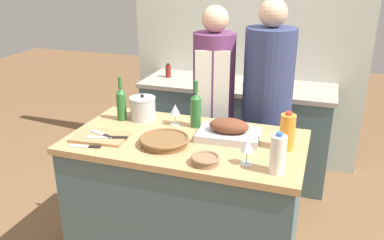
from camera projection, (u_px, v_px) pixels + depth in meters
name	position (u px, v px, depth m)	size (l,w,h in m)	color
kitchen_island	(186.00, 204.00, 2.65)	(1.44, 0.78, 0.94)	#4C666B
back_counter	(235.00, 129.00, 3.90)	(1.77, 0.60, 0.90)	#4C666B
back_wall	(247.00, 37.00, 3.91)	(2.27, 0.10, 2.55)	silver
roasting_pan	(229.00, 131.00, 2.47)	(0.39, 0.27, 0.13)	#BCBCC1
wicker_basket	(164.00, 141.00, 2.39)	(0.30, 0.30, 0.05)	brown
cutting_board	(101.00, 137.00, 2.48)	(0.35, 0.25, 0.02)	#AD7F51
stock_pot	(143.00, 108.00, 2.77)	(0.18, 0.18, 0.18)	#B7B7BC
mixing_bowl	(205.00, 159.00, 2.16)	(0.16, 0.16, 0.04)	#846647
juice_jug	(287.00, 132.00, 2.31)	(0.09, 0.09, 0.23)	orange
milk_jug	(278.00, 154.00, 2.05)	(0.08, 0.08, 0.22)	white
wine_bottle_green	(196.00, 109.00, 2.62)	(0.07, 0.07, 0.31)	#28662D
wine_bottle_dark	(121.00, 103.00, 2.74)	(0.06, 0.06, 0.30)	#28662D
wine_glass_left	(175.00, 110.00, 2.66)	(0.07, 0.07, 0.14)	silver
wine_glass_right	(247.00, 146.00, 2.13)	(0.07, 0.07, 0.14)	silver
knife_chef	(109.00, 137.00, 2.45)	(0.24, 0.10, 0.01)	#B7B7BC
knife_paring	(86.00, 146.00, 2.37)	(0.19, 0.07, 0.01)	#B7B7BC
knife_bread	(102.00, 134.00, 2.49)	(0.18, 0.09, 0.01)	#B7B7BC
condiment_bottle_tall	(168.00, 71.00, 3.94)	(0.05, 0.05, 0.14)	maroon
condiment_bottle_short	(258.00, 78.00, 3.63)	(0.06, 0.06, 0.18)	maroon
condiment_bottle_extra	(219.00, 74.00, 3.66)	(0.06, 0.06, 0.22)	#B28E2D
person_cook_aproned	(213.00, 104.00, 3.12)	(0.32, 0.34, 1.67)	beige
person_cook_guest	(267.00, 105.00, 3.04)	(0.37, 0.37, 1.72)	beige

